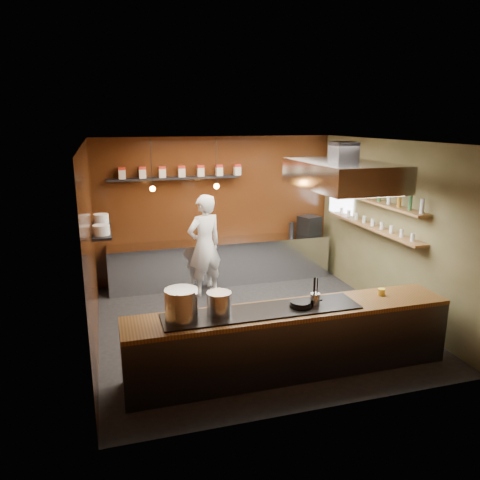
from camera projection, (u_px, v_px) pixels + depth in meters
name	position (u px, v px, depth m)	size (l,w,h in m)	color
floor	(253.00, 324.00, 7.86)	(5.00, 5.00, 0.00)	black
back_wall	(217.00, 209.00, 9.80)	(5.00, 5.00, 0.00)	black
left_wall	(91.00, 249.00, 6.80)	(5.00, 5.00, 0.00)	black
right_wall	(390.00, 227.00, 8.16)	(5.00, 5.00, 0.00)	brown
ceiling	(255.00, 142.00, 7.11)	(5.00, 5.00, 0.00)	silver
window_pane	(342.00, 191.00, 9.63)	(1.00, 1.00, 0.00)	white
prep_counter	(222.00, 262.00, 9.76)	(4.60, 0.65, 0.90)	silver
pass_counter	(290.00, 340.00, 6.25)	(4.40, 0.72, 0.94)	#38383D
tin_shelf	(174.00, 178.00, 9.25)	(2.60, 0.26, 0.04)	black
plate_shelf	(102.00, 230.00, 7.76)	(0.30, 1.40, 0.04)	black
bottle_shelf_upper	(374.00, 201.00, 8.29)	(0.26, 2.80, 0.04)	olive
bottle_shelf_lower	(372.00, 227.00, 8.41)	(0.26, 2.80, 0.04)	olive
extractor_hood	(343.00, 174.00, 7.21)	(1.20, 2.00, 0.72)	#38383D
pendant_left	(152.00, 186.00, 8.52)	(0.10, 0.10, 0.95)	black
pendant_right	(216.00, 184.00, 8.84)	(0.10, 0.10, 0.95)	black
storage_tins	(182.00, 171.00, 9.26)	(2.43, 0.13, 0.22)	#C1B6A0
plate_stacks	(101.00, 224.00, 7.73)	(0.26, 1.16, 0.16)	white
bottles	(375.00, 193.00, 8.26)	(0.06, 2.66, 0.24)	silver
wine_glasses	(373.00, 222.00, 8.39)	(0.07, 2.37, 0.13)	silver
stockpot_large	(182.00, 305.00, 5.69)	(0.41, 0.41, 0.40)	silver
stockpot_small	(219.00, 303.00, 5.87)	(0.31, 0.31, 0.29)	silver
utensil_crock	(315.00, 299.00, 6.17)	(0.13, 0.13, 0.16)	#B7B9BE
frying_pan	(301.00, 304.00, 6.14)	(0.46, 0.29, 0.07)	black
butter_jar	(381.00, 292.00, 6.60)	(0.10, 0.10, 0.09)	yellow
espresso_machine	(309.00, 225.00, 10.16)	(0.40, 0.38, 0.40)	black
chef	(205.00, 245.00, 8.96)	(0.72, 0.47, 1.97)	white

